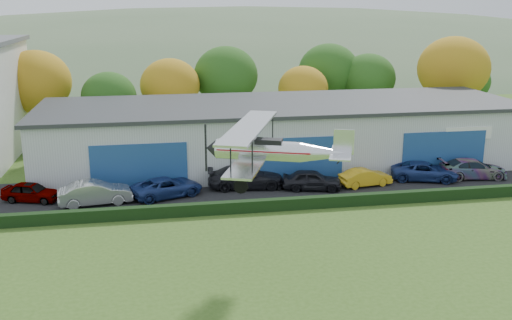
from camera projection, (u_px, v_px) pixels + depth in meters
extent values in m
cube|color=black|center=(275.00, 188.00, 43.94)|extent=(48.00, 9.00, 0.05)
cube|color=black|center=(290.00, 204.00, 39.28)|extent=(46.00, 0.60, 0.80)
cube|color=#B2B7BC|center=(281.00, 135.00, 50.28)|extent=(40.00, 12.00, 5.00)
cube|color=#2D3033|center=(282.00, 104.00, 49.59)|extent=(40.60, 12.60, 0.30)
cube|color=navy|center=(139.00, 168.00, 42.68)|extent=(7.00, 0.12, 3.60)
cube|color=navy|center=(298.00, 160.00, 44.72)|extent=(7.00, 0.12, 3.60)
cube|color=navy|center=(444.00, 154.00, 46.75)|extent=(7.00, 0.12, 3.60)
cylinder|color=#3D2614|center=(40.00, 126.00, 58.20)|extent=(0.36, 0.36, 3.15)
ellipsoid|color=#A47B14|center=(36.00, 82.00, 57.04)|extent=(6.84, 6.84, 6.16)
cylinder|color=#3D2614|center=(111.00, 131.00, 57.58)|extent=(0.36, 0.36, 2.45)
ellipsoid|color=#1E4C14|center=(109.00, 96.00, 56.67)|extent=(5.32, 5.32, 4.79)
cylinder|color=#3D2614|center=(172.00, 123.00, 60.45)|extent=(0.36, 0.36, 2.80)
ellipsoid|color=#A47B14|center=(170.00, 85.00, 59.42)|extent=(6.08, 6.08, 5.47)
cylinder|color=#3D2614|center=(226.00, 116.00, 63.32)|extent=(0.36, 0.36, 3.15)
ellipsoid|color=#1E4C14|center=(226.00, 75.00, 62.16)|extent=(6.84, 6.84, 6.16)
cylinder|color=#3D2614|center=(302.00, 120.00, 62.87)|extent=(0.36, 0.36, 2.45)
ellipsoid|color=#A47B14|center=(303.00, 88.00, 61.96)|extent=(5.32, 5.32, 4.79)
cylinder|color=#3D2614|center=(366.00, 113.00, 66.08)|extent=(0.36, 0.36, 2.80)
ellipsoid|color=#1E4C14|center=(368.00, 78.00, 65.05)|extent=(6.08, 6.08, 5.47)
cylinder|color=#3D2614|center=(449.00, 114.00, 63.54)|extent=(0.36, 0.36, 3.50)
ellipsoid|color=#A47B14|center=(453.00, 69.00, 62.25)|extent=(7.60, 7.60, 6.84)
cylinder|color=#3D2614|center=(464.00, 111.00, 68.16)|extent=(0.36, 0.36, 2.45)
ellipsoid|color=#1E4C14|center=(467.00, 82.00, 67.26)|extent=(5.32, 5.32, 4.79)
cylinder|color=#3D2614|center=(327.00, 110.00, 67.26)|extent=(0.36, 0.36, 3.15)
ellipsoid|color=#1E4C14|center=(329.00, 71.00, 66.09)|extent=(6.84, 6.84, 6.16)
ellipsoid|color=#4C6642|center=(246.00, 109.00, 163.94)|extent=(320.00, 196.00, 56.00)
ellipsoid|color=#4C6642|center=(477.00, 84.00, 174.38)|extent=(240.00, 126.00, 36.00)
imported|color=gray|center=(31.00, 192.00, 40.70)|extent=(4.31, 2.76, 1.37)
imported|color=silver|center=(95.00, 193.00, 40.03)|extent=(5.20, 2.50, 1.64)
imported|color=navy|center=(167.00, 187.00, 41.69)|extent=(5.58, 4.00, 1.41)
imported|color=black|center=(246.00, 177.00, 43.64)|extent=(5.91, 2.80, 1.66)
imported|color=black|center=(312.00, 180.00, 43.23)|extent=(4.67, 2.69, 1.49)
imported|color=gold|center=(365.00, 177.00, 44.13)|extent=(4.21, 2.09, 1.33)
imported|color=navy|center=(425.00, 171.00, 45.58)|extent=(5.63, 3.81, 1.43)
imported|color=gray|center=(473.00, 169.00, 46.10)|extent=(5.51, 2.77, 1.54)
cylinder|color=silver|center=(258.00, 150.00, 27.95)|extent=(4.14, 2.34, 0.96)
cone|color=silver|center=(325.00, 153.00, 27.38)|extent=(2.54, 1.74, 0.96)
cone|color=black|center=(212.00, 148.00, 28.36)|extent=(0.84, 1.09, 0.96)
cube|color=#AA0B16|center=(264.00, 149.00, 27.88)|extent=(4.55, 2.51, 0.06)
cube|color=black|center=(269.00, 142.00, 27.74)|extent=(1.43, 1.06, 0.27)
cube|color=silver|center=(254.00, 157.00, 28.07)|extent=(3.98, 7.67, 0.11)
cube|color=silver|center=(249.00, 127.00, 27.74)|extent=(4.24, 8.11, 0.11)
cylinder|color=black|center=(231.00, 156.00, 25.33)|extent=(0.08, 0.08, 1.39)
cylinder|color=black|center=(252.00, 157.00, 25.16)|extent=(0.08, 0.08, 1.39)
cylinder|color=black|center=(255.00, 129.00, 30.61)|extent=(0.08, 0.08, 1.39)
cylinder|color=black|center=(273.00, 130.00, 30.44)|extent=(0.08, 0.08, 1.39)
cylinder|color=black|center=(248.00, 136.00, 27.48)|extent=(0.14, 0.24, 0.80)
cylinder|color=black|center=(251.00, 133.00, 28.19)|extent=(0.14, 0.24, 0.80)
cylinder|color=black|center=(243.00, 170.00, 27.87)|extent=(0.33, 0.72, 1.31)
cylinder|color=black|center=(247.00, 165.00, 28.74)|extent=(0.33, 0.72, 1.31)
cylinder|color=black|center=(245.00, 180.00, 28.47)|extent=(0.79, 1.93, 0.07)
cylinder|color=black|center=(241.00, 186.00, 27.56)|extent=(0.69, 0.38, 0.68)
cylinder|color=black|center=(249.00, 175.00, 29.38)|extent=(0.69, 0.38, 0.68)
cylinder|color=black|center=(341.00, 160.00, 27.31)|extent=(0.39, 0.20, 0.45)
cube|color=silver|center=(341.00, 153.00, 27.23)|extent=(1.89, 2.94, 0.06)
cube|color=silver|center=(344.00, 142.00, 27.07)|extent=(0.92, 0.40, 1.18)
cube|color=black|center=(206.00, 148.00, 28.42)|extent=(0.11, 0.14, 2.35)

